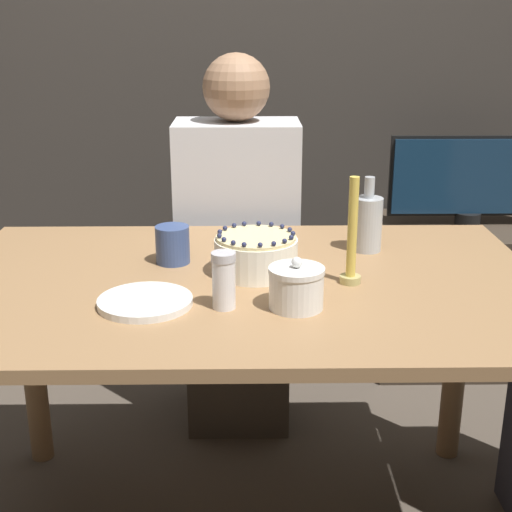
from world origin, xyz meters
TOP-DOWN VIEW (x-y plane):
  - wall_behind at (0.00, 1.40)m, footprint 8.00×0.05m
  - dining_table at (0.00, 0.00)m, footprint 1.45×0.92m
  - cake at (0.03, 0.05)m, footprint 0.20×0.20m
  - sugar_bowl at (0.11, -0.18)m, footprint 0.12×0.12m
  - sugar_shaker at (-0.04, -0.17)m, footprint 0.05×0.05m
  - plate_stack at (-0.22, -0.16)m, footprint 0.21×0.21m
  - candle at (0.25, -0.03)m, footprint 0.05×0.05m
  - bottle at (0.33, 0.22)m, footprint 0.08×0.08m
  - cup at (-0.18, 0.13)m, footprint 0.09×0.09m
  - person_man_blue_shirt at (-0.02, 0.66)m, footprint 0.40×0.34m
  - side_cabinet at (0.88, 1.10)m, footprint 0.73×0.51m
  - tv_monitor at (0.88, 1.10)m, footprint 0.64×0.10m

SIDE VIEW (x-z plane):
  - side_cabinet at x=0.88m, z-range 0.00..0.58m
  - person_man_blue_shirt at x=-0.02m, z-range -0.08..1.18m
  - dining_table at x=0.00m, z-range 0.27..1.03m
  - tv_monitor at x=0.88m, z-range 0.59..0.94m
  - plate_stack at x=-0.22m, z-range 0.76..0.78m
  - sugar_bowl at x=0.11m, z-range 0.75..0.87m
  - cake at x=0.03m, z-range 0.76..0.86m
  - cup at x=-0.18m, z-range 0.76..0.86m
  - sugar_shaker at x=-0.04m, z-range 0.76..0.89m
  - bottle at x=0.33m, z-range 0.74..0.94m
  - candle at x=0.25m, z-range 0.74..1.00m
  - wall_behind at x=0.00m, z-range 0.00..2.60m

